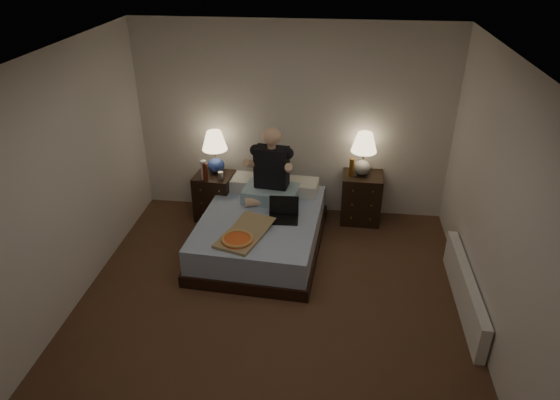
# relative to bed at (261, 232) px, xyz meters

# --- Properties ---
(floor) EXTENTS (4.00, 4.50, 0.00)m
(floor) POSITION_rel_bed_xyz_m (0.27, -1.23, -0.22)
(floor) COLOR brown
(floor) RESTS_ON ground
(ceiling) EXTENTS (4.00, 4.50, 0.00)m
(ceiling) POSITION_rel_bed_xyz_m (0.27, -1.23, 2.28)
(ceiling) COLOR white
(ceiling) RESTS_ON ground
(wall_back) EXTENTS (4.00, 0.00, 2.50)m
(wall_back) POSITION_rel_bed_xyz_m (0.27, 1.02, 1.03)
(wall_back) COLOR silver
(wall_back) RESTS_ON ground
(wall_left) EXTENTS (0.00, 4.50, 2.50)m
(wall_left) POSITION_rel_bed_xyz_m (-1.73, -1.23, 1.03)
(wall_left) COLOR silver
(wall_left) RESTS_ON ground
(wall_right) EXTENTS (0.00, 4.50, 2.50)m
(wall_right) POSITION_rel_bed_xyz_m (2.27, -1.23, 1.03)
(wall_right) COLOR silver
(wall_right) RESTS_ON ground
(bed) EXTENTS (1.46, 1.88, 0.45)m
(bed) POSITION_rel_bed_xyz_m (0.00, 0.00, 0.00)
(bed) COLOR #5E83BC
(bed) RESTS_ON floor
(nightstand_left) EXTENTS (0.51, 0.47, 0.62)m
(nightstand_left) POSITION_rel_bed_xyz_m (-0.71, 0.66, 0.09)
(nightstand_left) COLOR black
(nightstand_left) RESTS_ON floor
(nightstand_right) EXTENTS (0.52, 0.47, 0.66)m
(nightstand_right) POSITION_rel_bed_xyz_m (1.20, 0.82, 0.10)
(nightstand_right) COLOR black
(nightstand_right) RESTS_ON floor
(lamp_left) EXTENTS (0.37, 0.37, 0.56)m
(lamp_left) POSITION_rel_bed_xyz_m (-0.69, 0.76, 0.67)
(lamp_left) COLOR navy
(lamp_left) RESTS_ON nightstand_left
(lamp_right) EXTENTS (0.39, 0.39, 0.56)m
(lamp_right) POSITION_rel_bed_xyz_m (1.18, 0.82, 0.71)
(lamp_right) COLOR gray
(lamp_right) RESTS_ON nightstand_right
(water_bottle) EXTENTS (0.07, 0.07, 0.25)m
(water_bottle) POSITION_rel_bed_xyz_m (-0.80, 0.54, 0.52)
(water_bottle) COLOR silver
(water_bottle) RESTS_ON nightstand_left
(soda_can) EXTENTS (0.07, 0.07, 0.10)m
(soda_can) POSITION_rel_bed_xyz_m (-0.59, 0.56, 0.44)
(soda_can) COLOR #B6B7B2
(soda_can) RESTS_ON nightstand_left
(beer_bottle_left) EXTENTS (0.06, 0.06, 0.23)m
(beer_bottle_left) POSITION_rel_bed_xyz_m (-0.77, 0.51, 0.51)
(beer_bottle_left) COLOR #591C0C
(beer_bottle_left) RESTS_ON nightstand_left
(beer_bottle_right) EXTENTS (0.06, 0.06, 0.23)m
(beer_bottle_right) POSITION_rel_bed_xyz_m (1.05, 0.77, 0.55)
(beer_bottle_right) COLOR #5C350D
(beer_bottle_right) RESTS_ON nightstand_right
(person) EXTENTS (0.72, 0.60, 0.93)m
(person) POSITION_rel_bed_xyz_m (0.07, 0.41, 0.69)
(person) COLOR black
(person) RESTS_ON bed
(laptop) EXTENTS (0.35, 0.30, 0.24)m
(laptop) POSITION_rel_bed_xyz_m (0.28, -0.07, 0.34)
(laptop) COLOR black
(laptop) RESTS_ON bed
(pizza_box) EXTENTS (0.61, 0.85, 0.08)m
(pizza_box) POSITION_rel_bed_xyz_m (-0.16, -0.61, 0.26)
(pizza_box) COLOR tan
(pizza_box) RESTS_ON bed
(radiator) EXTENTS (0.10, 1.60, 0.40)m
(radiator) POSITION_rel_bed_xyz_m (2.20, -0.82, -0.02)
(radiator) COLOR white
(radiator) RESTS_ON floor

